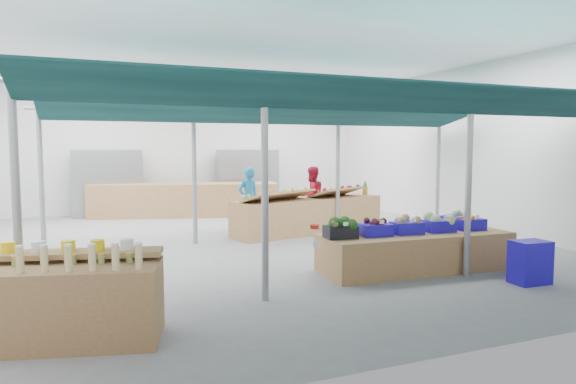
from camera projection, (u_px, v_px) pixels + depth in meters
name	position (u px, v px, depth m)	size (l,w,h in m)	color
floor	(246.00, 244.00, 11.15)	(13.00, 13.00, 0.00)	slate
hall	(227.00, 125.00, 12.24)	(13.00, 13.00, 13.00)	silver
pole_grid	(312.00, 163.00, 9.67)	(10.00, 4.60, 3.00)	gray
awnings	(312.00, 111.00, 9.58)	(9.50, 7.08, 0.30)	black
back_shelving_left	(108.00, 184.00, 15.64)	(2.00, 0.50, 2.00)	#B23F33
back_shelving_right	(248.00, 180.00, 17.35)	(2.00, 0.50, 2.00)	#B23F33
bottle_shelf	(71.00, 300.00, 5.55)	(2.06, 1.54, 1.13)	brown
veg_counter	(415.00, 252.00, 8.80)	(3.31, 1.10, 0.64)	brown
fruit_counter	(309.00, 216.00, 12.65)	(3.97, 0.95, 0.85)	brown
far_counter	(185.00, 200.00, 15.68)	(5.59, 1.12, 1.01)	brown
crate_stack	(530.00, 262.00, 7.93)	(0.56, 0.39, 0.67)	#1D11B9
vendor_left	(248.00, 198.00, 13.18)	(0.58, 0.38, 1.59)	#1C7BBA
vendor_right	(312.00, 196.00, 13.86)	(0.77, 0.60, 1.59)	#A4142A
crate_broccoli	(340.00, 228.00, 8.28)	(0.53, 0.43, 0.35)	black
crate_beets	(376.00, 228.00, 8.50)	(0.53, 0.43, 0.29)	#1D11B9
crate_celeriac	(407.00, 225.00, 8.69)	(0.53, 0.43, 0.31)	#1D11B9
crate_cabbage	(439.00, 223.00, 8.91)	(0.53, 0.43, 0.35)	#1D11B9
crate_carrots	(469.00, 223.00, 9.13)	(0.53, 0.43, 0.29)	#1D11B9
sparrow	(335.00, 224.00, 8.12)	(0.12, 0.09, 0.11)	brown
pole_ribbon	(315.00, 228.00, 6.51)	(0.12, 0.12, 0.28)	#B11B0B
apple_heap_yellow	(279.00, 194.00, 11.99)	(2.02, 1.43, 0.27)	#997247
apple_heap_red	(336.00, 190.00, 12.98)	(1.66, 1.26, 0.27)	#997247
pineapple	(365.00, 188.00, 13.54)	(0.14, 0.14, 0.39)	#8C6019
crate_extra	(454.00, 218.00, 9.51)	(0.55, 0.44, 0.32)	#1D11B9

